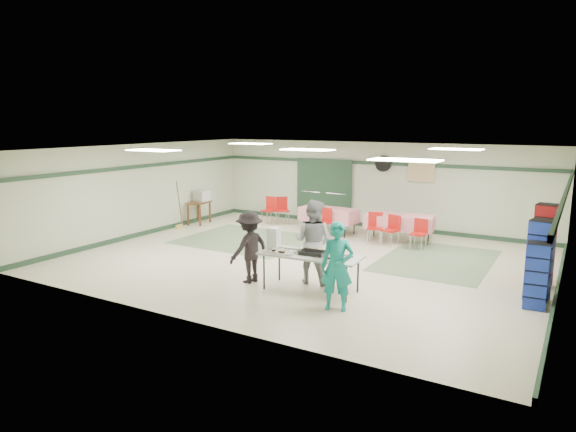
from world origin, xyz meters
The scene contains 42 objects.
floor centered at (0.00, 0.00, 0.00)m, with size 11.00×11.00×0.00m, color beige.
ceiling centered at (0.00, 0.00, 2.70)m, with size 11.00×11.00×0.00m, color silver.
wall_back centered at (0.00, 4.50, 1.35)m, with size 11.00×11.00×0.00m, color #B8C1A5.
wall_front centered at (0.00, -4.50, 1.35)m, with size 11.00×11.00×0.00m, color #B8C1A5.
wall_left centered at (-5.50, 0.00, 1.35)m, with size 9.00×9.00×0.00m, color #B8C1A5.
wall_right centered at (5.50, 0.00, 1.35)m, with size 9.00×9.00×0.00m, color #B8C1A5.
trim_back centered at (0.00, 4.47, 2.05)m, with size 11.00×0.06×0.10m, color #213C29.
baseboard_back centered at (0.00, 4.47, 0.06)m, with size 11.00×0.06×0.12m, color #213C29.
trim_left centered at (-5.47, 0.00, 2.05)m, with size 9.00×0.06×0.10m, color #213C29.
baseboard_left centered at (-5.47, 0.00, 0.06)m, with size 9.00×0.06×0.12m, color #213C29.
trim_right centered at (5.47, 0.00, 2.05)m, with size 9.00×0.06×0.10m, color #213C29.
baseboard_right centered at (5.47, 0.00, 0.06)m, with size 9.00×0.06×0.12m, color #213C29.
green_patch_a centered at (-2.50, 1.00, 0.00)m, with size 3.50×3.00×0.01m, color gray.
green_patch_b centered at (2.80, 1.50, 0.00)m, with size 2.50×3.50×0.01m, color gray.
double_door_left centered at (-2.20, 4.44, 1.05)m, with size 0.90×0.06×2.10m, color #999B98.
double_door_right centered at (-1.25, 4.44, 1.05)m, with size 0.90×0.06×2.10m, color #999B98.
door_frame centered at (-1.73, 4.42, 1.05)m, with size 2.00×0.03×2.15m, color #213C29.
wall_fan centered at (0.30, 4.44, 2.05)m, with size 0.50×0.50×0.10m, color black.
scroll_banner centered at (1.50, 4.44, 1.85)m, with size 0.80×0.02×0.60m, color #DCB889.
serving_table centered at (1.19, -2.07, 0.72)m, with size 2.08×0.94×0.76m.
sheet_tray_right centered at (1.72, -2.16, 0.77)m, with size 0.63×0.48×0.02m, color silver.
sheet_tray_mid centered at (1.16, -1.99, 0.77)m, with size 0.58×0.44×0.02m, color silver.
sheet_tray_left centered at (0.63, -2.22, 0.77)m, with size 0.60×0.45×0.02m, color silver.
baking_pan centered at (1.24, -2.10, 0.80)m, with size 0.50×0.31×0.08m, color black.
foam_box_stack centered at (0.29, -2.01, 0.97)m, with size 0.23×0.21×0.42m, color white.
volunteer_teal centered at (2.07, -2.75, 0.80)m, with size 0.59×0.39×1.61m, color #138982.
volunteer_grey centered at (0.97, -1.55, 0.88)m, with size 0.86×0.67×1.76m, color #949599.
volunteer_dark centered at (-0.19, -2.20, 0.75)m, with size 0.97×0.56×1.51m, color black.
dining_table_a centered at (1.35, 2.99, 0.57)m, with size 1.97×1.08×0.77m.
dining_table_b centered at (-0.85, 2.99, 0.57)m, with size 1.79×0.90×0.77m.
chair_a centered at (1.34, 2.42, 0.51)m, with size 0.48×0.48×0.84m.
chair_b centered at (0.84, 2.42, 0.53)m, with size 0.49×0.49×0.87m.
chair_c centered at (2.09, 2.42, 0.49)m, with size 0.41×0.41×0.81m.
chair_d centered at (-0.73, 2.42, 0.52)m, with size 0.50×0.50×0.86m.
chair_loose_a centered at (-2.77, 3.46, 0.55)m, with size 0.59×0.59×0.90m.
chair_loose_b centered at (-3.11, 3.28, 0.55)m, with size 0.44×0.44×0.90m.
crate_stack_blue_a centered at (5.15, -0.38, 0.78)m, with size 0.40×0.40×1.55m, color #193B97.
crate_stack_red centered at (5.15, 0.57, 0.86)m, with size 0.38×0.38×1.72m, color maroon.
crate_stack_blue_b centered at (5.15, -0.87, 0.61)m, with size 0.38×0.38×1.22m, color #193B97.
printer_table centered at (-5.15, 2.10, 0.63)m, with size 0.71×0.94×0.74m.
office_printer centered at (-5.15, 2.27, 0.92)m, with size 0.45×0.39×0.35m, color #ACADA8.
broom centered at (-5.23, 1.27, 0.77)m, with size 0.03×0.03×1.49m, color brown.
Camera 1 is at (5.74, -10.80, 3.36)m, focal length 32.00 mm.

